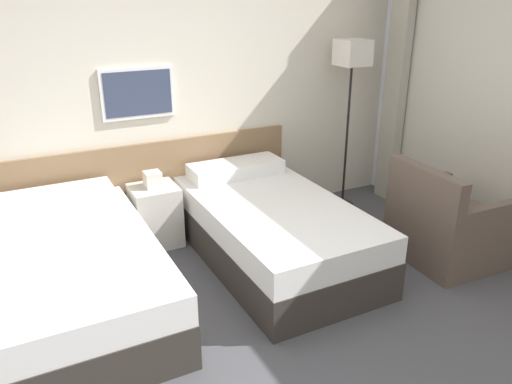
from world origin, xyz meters
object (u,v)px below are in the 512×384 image
object	(u,v)px
nightstand	(156,214)
floor_lamp	(352,64)
armchair	(444,228)
bed_near_door	(76,275)
bed_near_window	(273,229)

from	to	relation	value
nightstand	floor_lamp	size ratio (longest dim) A/B	0.40
nightstand	armchair	size ratio (longest dim) A/B	0.81
bed_near_door	armchair	size ratio (longest dim) A/B	2.29
bed_near_window	armchair	world-z (taller)	armchair
armchair	bed_near_door	bearing A→B (deg)	80.00
bed_near_window	armchair	size ratio (longest dim) A/B	2.29
bed_near_window	nightstand	xyz separation A→B (m)	(-0.80, 0.73, 0.01)
armchair	bed_near_window	bearing A→B (deg)	65.79
bed_near_door	nightstand	size ratio (longest dim) A/B	2.84
bed_near_window	floor_lamp	distance (m)	1.85
floor_lamp	armchair	world-z (taller)	floor_lamp
bed_near_door	nightstand	bearing A→B (deg)	42.45
bed_near_window	nightstand	bearing A→B (deg)	137.55
bed_near_window	armchair	bearing A→B (deg)	-27.13
bed_near_door	nightstand	distance (m)	1.08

